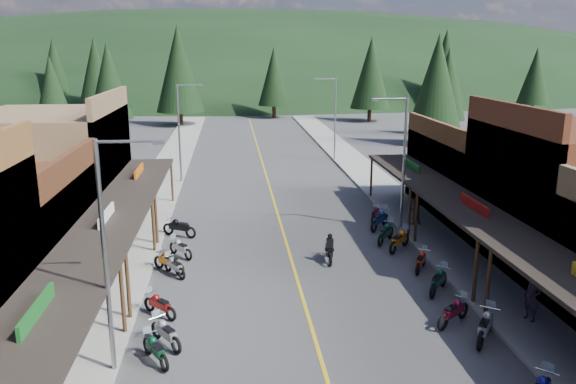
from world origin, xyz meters
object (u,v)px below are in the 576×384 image
object	(u,v)px
pine_9	(447,84)
bike_east_8	(421,260)
shop_east_3	(485,175)
pine_2	(179,69)
pine_5	(445,65)
bike_east_9	(399,239)
bike_west_5	(155,348)
pine_10	(109,81)
bike_west_7	(160,304)
shop_west_3	(54,170)
bike_west_8	(174,265)
bike_east_6	(454,311)
streetlight_3	(334,115)
bike_east_10	(386,232)
bike_west_11	(179,226)
pine_6	(535,76)
pedestrian_east_a	(532,298)
streetlight_0	(109,248)
pine_7	(55,70)
streetlight_2	(402,158)
bike_west_10	(180,247)
pine_8	(52,94)
bike_east_12	(375,214)
pine_11	(437,81)
bike_east_7	(438,280)
bike_east_11	(380,219)
pine_1	(96,71)
pine_4	(371,73)
bike_west_6	(166,332)
pedestrian_east_b	(414,211)
streetlight_1	(181,129)

from	to	relation	value
pine_9	bike_east_8	distance (m)	47.14
shop_east_3	pine_2	bearing A→B (deg)	116.96
pine_5	bike_east_9	xyz separation A→B (m)	(-28.01, -67.38, -7.34)
shop_east_3	pine_9	size ratio (longest dim) A/B	1.01
pine_9	bike_west_5	xyz separation A→B (m)	(-29.77, -50.53, -5.83)
pine_10	bike_west_7	xyz separation A→B (m)	(11.95, -51.95, -6.24)
shop_west_3	bike_west_8	size ratio (longest dim) A/B	5.88
pine_5	bike_east_6	bearing A→B (deg)	-110.50
streetlight_3	bike_east_10	xyz separation A→B (m)	(-1.37, -24.09, -3.81)
streetlight_3	bike_west_8	xyz separation A→B (m)	(-12.79, -27.70, -3.93)
pine_10	bike_west_11	bearing A→B (deg)	-74.12
pine_6	pedestrian_east_a	world-z (taller)	pine_6
streetlight_0	pine_7	world-z (taller)	pine_7
streetlight_2	bike_west_10	size ratio (longest dim) A/B	4.16
pine_8	bike_east_12	world-z (taller)	pine_8
pine_11	bike_east_7	distance (m)	41.80
streetlight_2	bike_east_11	size ratio (longest dim) A/B	3.44
pine_2	pine_7	world-z (taller)	pine_2
bike_east_8	bike_east_12	world-z (taller)	bike_east_8
bike_west_5	bike_east_9	distance (m)	15.54
pine_9	bike_west_10	distance (m)	50.34
pine_9	bike_west_10	xyz separation A→B (m)	(-29.76, -40.18, -5.83)
bike_east_7	pine_9	bearing A→B (deg)	106.50
pine_7	pedestrian_east_a	world-z (taller)	pine_7
pine_10	bike_east_10	bearing A→B (deg)	-61.86
pine_1	shop_east_3	bearing A→B (deg)	-57.25
bike_east_11	pine_6	bearing A→B (deg)	92.96
pine_10	bike_east_10	distance (m)	50.38
pine_4	bike_west_7	size ratio (longest dim) A/B	6.55
pine_1	bike_west_6	xyz separation A→B (m)	(18.46, -74.41, -6.66)
pine_4	pine_9	xyz separation A→B (m)	(6.00, -15.00, -0.86)
bike_west_5	pedestrian_east_b	xyz separation A→B (m)	(13.92, 14.21, 0.47)
pine_2	pine_6	bearing A→B (deg)	6.12
bike_west_10	bike_east_12	size ratio (longest dim) A/B	1.01
streetlight_0	bike_west_11	distance (m)	14.70
pine_7	bike_east_6	size ratio (longest dim) A/B	6.03
pine_5	pedestrian_east_b	xyz separation A→B (m)	(-25.86, -63.32, -6.97)
pine_5	bike_east_6	world-z (taller)	pine_5
bike_east_11	pedestrian_east_b	xyz separation A→B (m)	(2.24, 0.31, 0.35)
pine_9	bike_west_11	size ratio (longest dim) A/B	4.94
pine_7	streetlight_1	bearing A→B (deg)	-65.12
pine_7	bike_west_5	world-z (taller)	pine_7
pine_6	bike_east_12	xyz separation A→B (m)	(-40.00, -54.15, -5.94)
bike_west_11	pine_5	bearing A→B (deg)	-2.02
pine_8	pine_10	world-z (taller)	pine_10
shop_west_3	bike_east_6	distance (m)	24.81
pine_9	bike_east_6	bearing A→B (deg)	-110.59
shop_east_3	streetlight_3	bearing A→B (deg)	109.99
streetlight_1	pine_4	bearing A→B (deg)	56.71
bike_west_8	pedestrian_east_b	size ratio (longest dim) A/B	1.07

